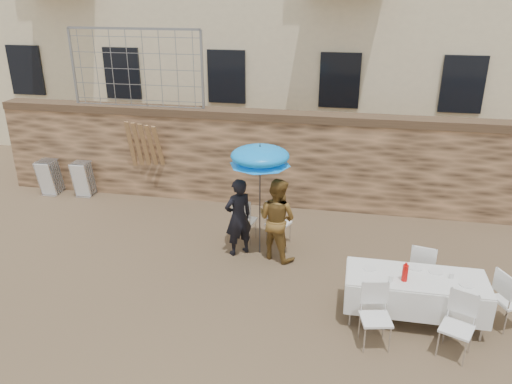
% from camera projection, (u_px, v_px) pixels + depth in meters
% --- Properties ---
extents(ground, '(80.00, 80.00, 0.00)m').
position_uv_depth(ground, '(203.00, 327.00, 7.68)').
color(ground, brown).
rests_on(ground, ground).
extents(stone_wall, '(13.00, 0.50, 2.20)m').
position_uv_depth(stone_wall, '(262.00, 159.00, 11.80)').
color(stone_wall, '#856142').
rests_on(stone_wall, ground).
extents(chain_link_fence, '(3.20, 0.06, 1.80)m').
position_uv_depth(chain_link_fence, '(136.00, 69.00, 11.59)').
color(chain_link_fence, gray).
rests_on(chain_link_fence, stone_wall).
extents(man_suit, '(0.67, 0.65, 1.56)m').
position_uv_depth(man_suit, '(238.00, 217.00, 9.54)').
color(man_suit, black).
rests_on(man_suit, ground).
extents(woman_dress, '(0.97, 0.89, 1.61)m').
position_uv_depth(woman_dress, '(277.00, 219.00, 9.40)').
color(woman_dress, '#A47432').
rests_on(woman_dress, ground).
extents(umbrella, '(1.14, 1.14, 2.06)m').
position_uv_depth(umbrella, '(260.00, 159.00, 9.12)').
color(umbrella, '#3F3F44').
rests_on(umbrella, ground).
extents(couple_chair_left, '(0.55, 0.55, 0.96)m').
position_uv_depth(couple_chair_left, '(245.00, 219.00, 10.15)').
color(couple_chair_left, white).
rests_on(couple_chair_left, ground).
extents(couple_chair_right, '(0.62, 0.62, 0.96)m').
position_uv_depth(couple_chair_right, '(279.00, 222.00, 10.03)').
color(couple_chair_right, white).
rests_on(couple_chair_right, ground).
extents(banquet_table, '(2.10, 0.85, 0.78)m').
position_uv_depth(banquet_table, '(417.00, 279.00, 7.59)').
color(banquet_table, white).
rests_on(banquet_table, ground).
extents(soda_bottle, '(0.09, 0.09, 0.26)m').
position_uv_depth(soda_bottle, '(405.00, 273.00, 7.43)').
color(soda_bottle, red).
rests_on(soda_bottle, banquet_table).
extents(table_chair_front_left, '(0.57, 0.57, 0.96)m').
position_uv_depth(table_chair_front_left, '(376.00, 318.00, 7.11)').
color(table_chair_front_left, white).
rests_on(table_chair_front_left, ground).
extents(table_chair_front_right, '(0.63, 0.63, 0.96)m').
position_uv_depth(table_chair_front_right, '(457.00, 327.00, 6.92)').
color(table_chair_front_right, white).
rests_on(table_chair_front_right, ground).
extents(table_chair_back, '(0.57, 0.57, 0.96)m').
position_uv_depth(table_chair_back, '(422.00, 268.00, 8.38)').
color(table_chair_back, white).
rests_on(table_chair_back, ground).
extents(table_chair_side, '(0.64, 0.64, 0.96)m').
position_uv_depth(table_chair_side, '(510.00, 300.00, 7.53)').
color(table_chair_side, white).
rests_on(table_chair_side, ground).
extents(chair_stack_left, '(0.46, 0.55, 0.92)m').
position_uv_depth(chair_stack_left, '(54.00, 174.00, 12.68)').
color(chair_stack_left, white).
rests_on(chair_stack_left, ground).
extents(chair_stack_right, '(0.46, 0.47, 0.92)m').
position_uv_depth(chair_stack_right, '(87.00, 176.00, 12.52)').
color(chair_stack_right, white).
rests_on(chair_stack_right, ground).
extents(wood_planks, '(0.70, 0.20, 2.00)m').
position_uv_depth(wood_planks, '(146.00, 159.00, 12.09)').
color(wood_planks, '#A37749').
rests_on(wood_planks, ground).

